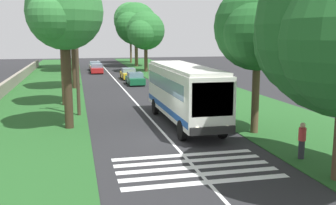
% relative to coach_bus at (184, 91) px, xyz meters
% --- Properties ---
extents(ground, '(160.00, 160.00, 0.00)m').
position_rel_coach_bus_xyz_m(ground, '(-3.64, 1.80, -2.15)').
color(ground, '#262628').
extents(grass_verge_left, '(120.00, 8.00, 0.04)m').
position_rel_coach_bus_xyz_m(grass_verge_left, '(11.36, 10.00, -2.13)').
color(grass_verge_left, '#235623').
rests_on(grass_verge_left, ground).
extents(grass_verge_right, '(120.00, 8.00, 0.04)m').
position_rel_coach_bus_xyz_m(grass_verge_right, '(11.36, -6.40, -2.13)').
color(grass_verge_right, '#235623').
rests_on(grass_verge_right, ground).
extents(centre_line, '(110.00, 0.16, 0.01)m').
position_rel_coach_bus_xyz_m(centre_line, '(11.36, 1.80, -2.14)').
color(centre_line, silver).
rests_on(centre_line, ground).
extents(coach_bus, '(11.16, 2.62, 3.73)m').
position_rel_coach_bus_xyz_m(coach_bus, '(0.00, 0.00, 0.00)').
color(coach_bus, silver).
rests_on(coach_bus, ground).
extents(zebra_crossing, '(4.05, 6.80, 0.01)m').
position_rel_coach_bus_xyz_m(zebra_crossing, '(-8.37, 1.80, -2.14)').
color(zebra_crossing, silver).
rests_on(zebra_crossing, ground).
extents(trailing_car_0, '(4.30, 1.78, 1.43)m').
position_rel_coach_bus_xyz_m(trailing_car_0, '(20.84, 0.05, -1.48)').
color(trailing_car_0, '#145933').
rests_on(trailing_car_0, ground).
extents(trailing_car_1, '(4.30, 1.78, 1.43)m').
position_rel_coach_bus_xyz_m(trailing_car_1, '(26.87, 0.02, -1.48)').
color(trailing_car_1, gold).
rests_on(trailing_car_1, ground).
extents(trailing_car_2, '(4.30, 1.78, 1.43)m').
position_rel_coach_bus_xyz_m(trailing_car_2, '(35.94, 3.62, -1.48)').
color(trailing_car_2, '#B21E1E').
rests_on(trailing_car_2, ground).
extents(trailing_car_3, '(4.30, 1.78, 1.43)m').
position_rel_coach_bus_xyz_m(trailing_car_3, '(41.17, 3.59, -1.48)').
color(trailing_car_3, '#B7A893').
rests_on(trailing_car_3, ground).
extents(roadside_tree_left_0, '(8.91, 7.30, 12.51)m').
position_rel_coach_bus_xyz_m(roadside_tree_left_0, '(46.74, 8.22, 6.56)').
color(roadside_tree_left_0, '#3D2D1E').
rests_on(roadside_tree_left_0, grass_verge_left).
extents(roadside_tree_left_1, '(7.20, 6.17, 10.79)m').
position_rel_coach_bus_xyz_m(roadside_tree_left_1, '(39.54, 6.99, 5.44)').
color(roadside_tree_left_1, brown).
rests_on(roadside_tree_left_1, grass_verge_left).
extents(roadside_tree_left_2, '(7.01, 6.16, 11.20)m').
position_rel_coach_bus_xyz_m(roadside_tree_left_2, '(19.03, 6.98, 5.87)').
color(roadside_tree_left_2, '#3D2D1E').
rests_on(roadside_tree_left_2, grass_verge_left).
extents(roadside_tree_left_3, '(5.32, 4.64, 9.40)m').
position_rel_coach_bus_xyz_m(roadside_tree_left_3, '(8.76, 7.67, 4.84)').
color(roadside_tree_left_3, '#4C3826').
rests_on(roadside_tree_left_3, grass_verge_left).
extents(roadside_tree_left_4, '(5.36, 4.50, 9.21)m').
position_rel_coach_bus_xyz_m(roadside_tree_left_4, '(0.40, 7.23, 4.70)').
color(roadside_tree_left_4, '#3D2D1E').
rests_on(roadside_tree_left_4, grass_verge_left).
extents(roadside_tree_right_0, '(8.02, 6.84, 12.14)m').
position_rel_coach_bus_xyz_m(roadside_tree_right_0, '(56.57, -4.18, 6.49)').
color(roadside_tree_right_0, brown).
rests_on(roadside_tree_right_0, grass_verge_right).
extents(roadside_tree_right_2, '(9.62, 7.60, 11.37)m').
position_rel_coach_bus_xyz_m(roadside_tree_right_2, '(47.44, -3.89, 5.24)').
color(roadside_tree_right_2, brown).
rests_on(roadside_tree_right_2, grass_verge_right).
extents(roadside_tree_right_3, '(7.11, 5.91, 9.20)m').
position_rel_coach_bus_xyz_m(roadside_tree_right_3, '(36.47, -3.79, 3.99)').
color(roadside_tree_right_3, '#4C3826').
rests_on(roadside_tree_right_3, grass_verge_right).
extents(roadside_tree_right_4, '(6.14, 4.94, 8.53)m').
position_rel_coach_bus_xyz_m(roadside_tree_right_4, '(-3.29, -3.21, 3.80)').
color(roadside_tree_right_4, brown).
rests_on(roadside_tree_right_4, grass_verge_right).
extents(utility_pole, '(0.24, 1.40, 7.90)m').
position_rel_coach_bus_xyz_m(utility_pole, '(4.16, 6.53, 1.99)').
color(utility_pole, '#473828').
rests_on(utility_pole, grass_verge_left).
extents(roadside_wall, '(70.00, 0.40, 1.15)m').
position_rel_coach_bus_xyz_m(roadside_wall, '(16.36, 13.40, -1.53)').
color(roadside_wall, gray).
rests_on(roadside_wall, grass_verge_left).
extents(pedestrian, '(0.34, 0.34, 1.69)m').
position_rel_coach_bus_xyz_m(pedestrian, '(-8.41, -3.29, -1.24)').
color(pedestrian, '#26262D').
rests_on(pedestrian, grass_verge_right).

